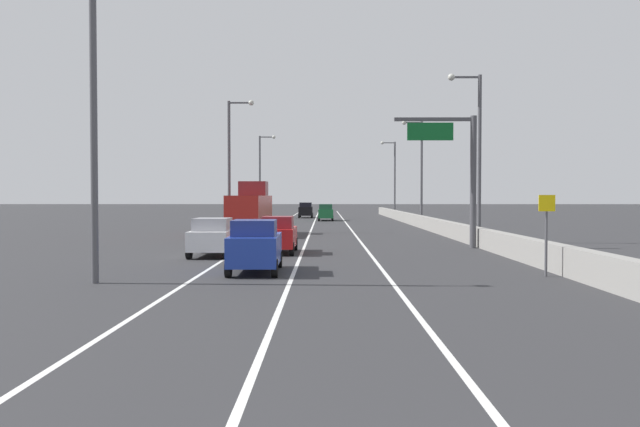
% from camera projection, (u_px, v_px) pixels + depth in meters
% --- Properties ---
extents(ground_plane, '(320.00, 320.00, 0.00)m').
position_uv_depth(ground_plane, '(332.00, 224.00, 68.01)').
color(ground_plane, '#2D2D30').
extents(lane_stripe_left, '(0.16, 130.00, 0.00)m').
position_uv_depth(lane_stripe_left, '(274.00, 228.00, 59.06)').
color(lane_stripe_left, silver).
rests_on(lane_stripe_left, ground_plane).
extents(lane_stripe_center, '(0.16, 130.00, 0.00)m').
position_uv_depth(lane_stripe_center, '(312.00, 228.00, 59.03)').
color(lane_stripe_center, silver).
rests_on(lane_stripe_center, ground_plane).
extents(lane_stripe_right, '(0.16, 130.00, 0.00)m').
position_uv_depth(lane_stripe_right, '(350.00, 228.00, 59.01)').
color(lane_stripe_right, silver).
rests_on(lane_stripe_right, ground_plane).
extents(jersey_barrier_right, '(0.60, 120.00, 1.10)m').
position_uv_depth(jersey_barrier_right, '(456.00, 231.00, 43.94)').
color(jersey_barrier_right, gray).
rests_on(jersey_barrier_right, ground_plane).
extents(overhead_sign_gantry, '(4.68, 0.36, 7.50)m').
position_uv_depth(overhead_sign_gantry, '(460.00, 165.00, 36.32)').
color(overhead_sign_gantry, '#47474C').
rests_on(overhead_sign_gantry, ground_plane).
extents(speed_advisory_sign, '(0.60, 0.11, 3.00)m').
position_uv_depth(speed_advisory_sign, '(546.00, 229.00, 23.48)').
color(speed_advisory_sign, '#4C4C51').
rests_on(speed_advisory_sign, ground_plane).
extents(lamp_post_right_second, '(2.14, 0.44, 10.65)m').
position_uv_depth(lamp_post_right_second, '(476.00, 146.00, 40.42)').
color(lamp_post_right_second, '#4C4C51').
rests_on(lamp_post_right_second, ground_plane).
extents(lamp_post_right_third, '(2.14, 0.44, 10.65)m').
position_uv_depth(lamp_post_right_third, '(419.00, 165.00, 65.40)').
color(lamp_post_right_third, '#4C4C51').
rests_on(lamp_post_right_third, ground_plane).
extents(lamp_post_right_fourth, '(2.14, 0.44, 10.65)m').
position_uv_depth(lamp_post_right_fourth, '(393.00, 174.00, 90.38)').
color(lamp_post_right_fourth, '#4C4C51').
rests_on(lamp_post_right_fourth, ground_plane).
extents(lamp_post_left_near, '(2.14, 0.44, 10.65)m').
position_uv_depth(lamp_post_left_near, '(101.00, 103.00, 21.56)').
color(lamp_post_left_near, '#4C4C51').
rests_on(lamp_post_left_near, ground_plane).
extents(lamp_post_left_mid, '(2.14, 0.44, 10.65)m').
position_uv_depth(lamp_post_left_mid, '(232.00, 157.00, 51.54)').
color(lamp_post_left_mid, '#4C4C51').
rests_on(lamp_post_left_mid, ground_plane).
extents(lamp_post_left_far, '(2.14, 0.44, 10.65)m').
position_uv_depth(lamp_post_left_far, '(262.00, 171.00, 81.52)').
color(lamp_post_left_far, '#4C4C51').
rests_on(lamp_post_left_far, ground_plane).
extents(car_black_0, '(1.90, 4.31, 2.07)m').
position_uv_depth(car_black_0, '(306.00, 210.00, 86.39)').
color(car_black_0, black).
rests_on(car_black_0, ground_plane).
extents(car_white_1, '(2.00, 4.30, 1.88)m').
position_uv_depth(car_white_1, '(214.00, 237.00, 31.53)').
color(car_white_1, white).
rests_on(car_white_1, ground_plane).
extents(car_red_2, '(1.81, 4.13, 1.91)m').
position_uv_depth(car_red_2, '(278.00, 235.00, 33.17)').
color(car_red_2, red).
rests_on(car_red_2, ground_plane).
extents(car_green_3, '(1.82, 4.76, 1.98)m').
position_uv_depth(car_green_3, '(326.00, 212.00, 76.58)').
color(car_green_3, '#196033').
rests_on(car_green_3, ground_plane).
extents(car_blue_4, '(1.99, 4.23, 2.05)m').
position_uv_depth(car_blue_4, '(255.00, 246.00, 24.81)').
color(car_blue_4, '#1E389E').
rests_on(car_blue_4, ground_plane).
extents(box_truck, '(2.69, 8.56, 4.09)m').
position_uv_depth(box_truck, '(250.00, 210.00, 48.34)').
color(box_truck, '#A51E19').
rests_on(box_truck, ground_plane).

